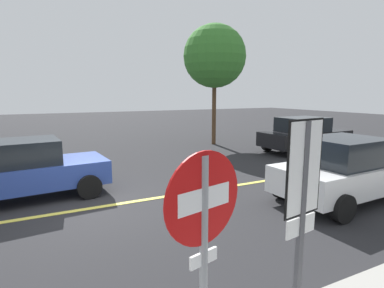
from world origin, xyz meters
name	(u,v)px	position (x,y,z in m)	size (l,w,h in m)	color
ground_plane	(94,208)	(0.00, 0.00, 0.00)	(80.00, 80.00, 0.00)	#262628
lane_marking_centre	(202,191)	(3.00, 0.00, 0.01)	(28.00, 0.16, 0.01)	#E0D14C
stop_sign	(204,242)	(0.06, -5.48, 1.60)	(0.74, 0.20, 2.34)	gray
speed_limit_sign	(303,193)	(1.31, -5.29, 1.76)	(0.54, 0.10, 2.52)	#4C4C51
car_white_far_lane	(346,170)	(5.93, -2.35, 0.83)	(4.03, 2.11, 1.66)	white
car_black_approaching	(305,134)	(10.33, 3.24, 0.82)	(4.59, 2.19, 1.64)	black
car_blue_near_curb	(27,169)	(-1.41, 1.52, 0.79)	(4.02, 2.22, 1.58)	#2D479E
tree_centre_verge	(215,56)	(7.53, 7.04, 4.69)	(3.31, 3.31, 6.36)	#513823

